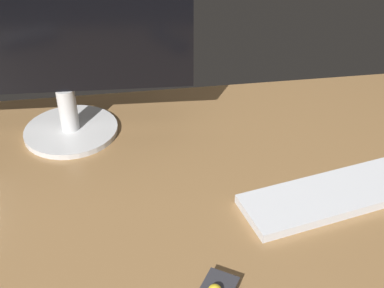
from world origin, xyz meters
TOP-DOWN VIEW (x-y plane):
  - desk at (0.00, 0.00)cm, footprint 140.00×84.00cm
  - monitor at (-22.89, 24.62)cm, footprint 55.37×20.91cm
  - keyboard at (30.47, -5.29)cm, footprint 43.96×20.02cm

SIDE VIEW (x-z plane):
  - desk at x=0.00cm, z-range 0.00..2.00cm
  - keyboard at x=30.47cm, z-range 2.00..3.79cm
  - monitor at x=-22.89cm, z-range 3.59..54.24cm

